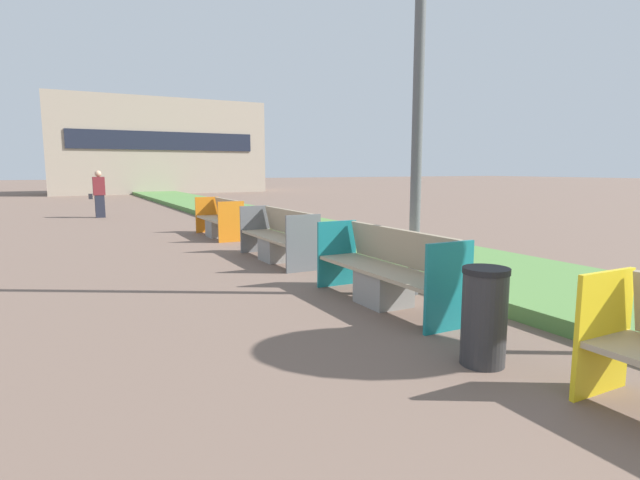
{
  "coord_description": "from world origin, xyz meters",
  "views": [
    {
      "loc": [
        -2.62,
        2.31,
        1.68
      ],
      "look_at": [
        0.9,
        8.98,
        0.6
      ],
      "focal_mm": 28.0,
      "sensor_mm": 36.0,
      "label": 1
    }
  ],
  "objects_px": {
    "bench_teal_frame": "(386,275)",
    "pedestrian_walking": "(99,194)",
    "bench_grey_frame": "(279,240)",
    "litter_bin": "(484,316)",
    "bench_orange_frame": "(220,222)"
  },
  "relations": [
    {
      "from": "bench_teal_frame",
      "to": "pedestrian_walking",
      "type": "relative_size",
      "value": 1.46
    },
    {
      "from": "bench_teal_frame",
      "to": "litter_bin",
      "type": "xyz_separation_m",
      "value": [
        -0.39,
        -1.99,
        0.05
      ]
    },
    {
      "from": "bench_teal_frame",
      "to": "pedestrian_walking",
      "type": "height_order",
      "value": "pedestrian_walking"
    },
    {
      "from": "litter_bin",
      "to": "pedestrian_walking",
      "type": "relative_size",
      "value": 0.53
    },
    {
      "from": "bench_grey_frame",
      "to": "bench_orange_frame",
      "type": "xyz_separation_m",
      "value": [
        -0.0,
        3.7,
        -0.01
      ]
    },
    {
      "from": "bench_orange_frame",
      "to": "bench_teal_frame",
      "type": "bearing_deg",
      "value": -89.97
    },
    {
      "from": "bench_orange_frame",
      "to": "litter_bin",
      "type": "relative_size",
      "value": 2.47
    },
    {
      "from": "bench_orange_frame",
      "to": "pedestrian_walking",
      "type": "height_order",
      "value": "pedestrian_walking"
    },
    {
      "from": "bench_teal_frame",
      "to": "litter_bin",
      "type": "bearing_deg",
      "value": -101.14
    },
    {
      "from": "bench_grey_frame",
      "to": "bench_orange_frame",
      "type": "bearing_deg",
      "value": 90.03
    },
    {
      "from": "bench_grey_frame",
      "to": "bench_teal_frame",
      "type": "bearing_deg",
      "value": -89.98
    },
    {
      "from": "bench_grey_frame",
      "to": "litter_bin",
      "type": "relative_size",
      "value": 2.68
    },
    {
      "from": "bench_grey_frame",
      "to": "bench_orange_frame",
      "type": "distance_m",
      "value": 3.7
    },
    {
      "from": "pedestrian_walking",
      "to": "bench_teal_frame",
      "type": "bearing_deg",
      "value": -80.75
    },
    {
      "from": "bench_grey_frame",
      "to": "litter_bin",
      "type": "distance_m",
      "value": 5.39
    }
  ]
}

